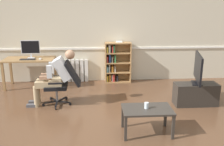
{
  "coord_description": "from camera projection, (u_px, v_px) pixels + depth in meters",
  "views": [
    {
      "loc": [
        -0.17,
        -4.17,
        2.12
      ],
      "look_at": [
        0.15,
        0.85,
        0.7
      ],
      "focal_mm": 39.74,
      "sensor_mm": 36.0,
      "label": 1
    }
  ],
  "objects": [
    {
      "name": "drinking_glass",
      "position": [
        146.0,
        105.0,
        4.08
      ],
      "size": [
        0.07,
        0.07,
        0.1
      ],
      "primitive_type": "cylinder",
      "color": "silver",
      "rests_on": "coffee_table"
    },
    {
      "name": "imac_monitor",
      "position": [
        30.0,
        48.0,
        6.34
      ],
      "size": [
        0.48,
        0.14,
        0.46
      ],
      "color": "silver",
      "rests_on": "computer_desk"
    },
    {
      "name": "bookshelf",
      "position": [
        116.0,
        63.0,
        6.81
      ],
      "size": [
        0.71,
        0.29,
        1.13
      ],
      "color": "#AD7F4C",
      "rests_on": "ground_plane"
    },
    {
      "name": "person_seated",
      "position": [
        55.0,
        76.0,
        5.23
      ],
      "size": [
        1.05,
        0.4,
        1.19
      ],
      "rotation": [
        0.0,
        0.0,
        -1.54
      ],
      "color": "tan",
      "rests_on": "ground_plane"
    },
    {
      "name": "ground_plane",
      "position": [
        107.0,
        122.0,
        4.59
      ],
      "size": [
        18.0,
        18.0,
        0.0
      ],
      "primitive_type": "plane",
      "color": "brown"
    },
    {
      "name": "computer_desk",
      "position": [
        30.0,
        63.0,
        6.37
      ],
      "size": [
        1.26,
        0.66,
        0.76
      ],
      "color": "#9E7547",
      "rests_on": "ground_plane"
    },
    {
      "name": "coffee_table",
      "position": [
        147.0,
        112.0,
        4.1
      ],
      "size": [
        0.82,
        0.52,
        0.44
      ],
      "color": "#332D28",
      "rests_on": "ground_plane"
    },
    {
      "name": "back_wall",
      "position": [
        102.0,
        33.0,
        6.77
      ],
      "size": [
        12.0,
        0.13,
        2.7
      ],
      "color": "beige",
      "rests_on": "ground_plane"
    },
    {
      "name": "computer_mouse",
      "position": [
        40.0,
        59.0,
        6.24
      ],
      "size": [
        0.06,
        0.1,
        0.03
      ],
      "primitive_type": "cube",
      "color": "white",
      "rests_on": "computer_desk"
    },
    {
      "name": "office_chair",
      "position": [
        64.0,
        81.0,
        5.28
      ],
      "size": [
        0.84,
        0.61,
        0.95
      ],
      "rotation": [
        0.0,
        0.0,
        -1.54
      ],
      "color": "black",
      "rests_on": "ground_plane"
    },
    {
      "name": "tv_stand",
      "position": [
        196.0,
        94.0,
        5.32
      ],
      "size": [
        0.91,
        0.36,
        0.48
      ],
      "color": "#2D2823",
      "rests_on": "ground_plane"
    },
    {
      "name": "keyboard",
      "position": [
        28.0,
        59.0,
        6.2
      ],
      "size": [
        0.38,
        0.12,
        0.02
      ],
      "primitive_type": "cube",
      "color": "black",
      "rests_on": "computer_desk"
    },
    {
      "name": "tv_screen",
      "position": [
        198.0,
        68.0,
        5.16
      ],
      "size": [
        0.28,
        0.92,
        0.64
      ],
      "rotation": [
        0.0,
        0.0,
        1.31
      ],
      "color": "black",
      "rests_on": "tv_stand"
    },
    {
      "name": "radiator",
      "position": [
        75.0,
        70.0,
        6.9
      ],
      "size": [
        0.71,
        0.08,
        0.63
      ],
      "color": "white",
      "rests_on": "ground_plane"
    }
  ]
}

